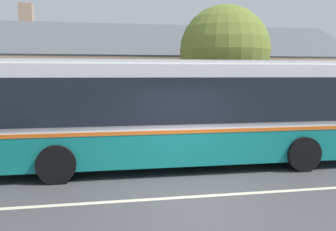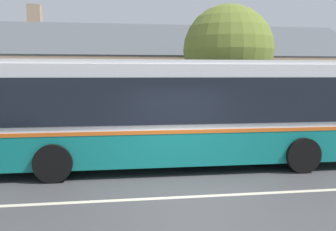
% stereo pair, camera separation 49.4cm
% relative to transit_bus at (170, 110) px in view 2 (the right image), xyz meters
% --- Properties ---
extents(ground_plane, '(300.00, 300.00, 0.00)m').
position_rel_transit_bus_xyz_m(ground_plane, '(-0.02, -2.90, -1.70)').
color(ground_plane, '#424244').
extents(sidewalk_far, '(60.00, 3.00, 0.15)m').
position_rel_transit_bus_xyz_m(sidewalk_far, '(-0.02, 3.10, -1.62)').
color(sidewalk_far, '#ADAAA3').
rests_on(sidewalk_far, ground).
extents(lane_divider_stripe, '(60.00, 0.16, 0.01)m').
position_rel_transit_bus_xyz_m(lane_divider_stripe, '(-0.02, -2.90, -1.69)').
color(lane_divider_stripe, beige).
rests_on(lane_divider_stripe, ground).
extents(community_building, '(22.13, 8.54, 6.57)m').
position_rel_transit_bus_xyz_m(community_building, '(0.07, 10.10, 0.22)').
color(community_building, tan).
rests_on(community_building, ground).
extents(transit_bus, '(11.76, 2.83, 3.15)m').
position_rel_transit_bus_xyz_m(transit_bus, '(0.00, 0.00, 0.00)').
color(transit_bus, '#147F7A').
rests_on(transit_bus, ground).
extents(bench_down_street, '(1.57, 0.51, 0.94)m').
position_rel_transit_bus_xyz_m(bench_down_street, '(-2.60, 2.90, -1.13)').
color(bench_down_street, '#4C4C4C').
rests_on(bench_down_street, sidewalk_far).
extents(street_tree_primary, '(3.67, 3.67, 5.58)m').
position_rel_transit_bus_xyz_m(street_tree_primary, '(2.98, 3.95, 1.93)').
color(street_tree_primary, '#4C3828').
rests_on(street_tree_primary, ground).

